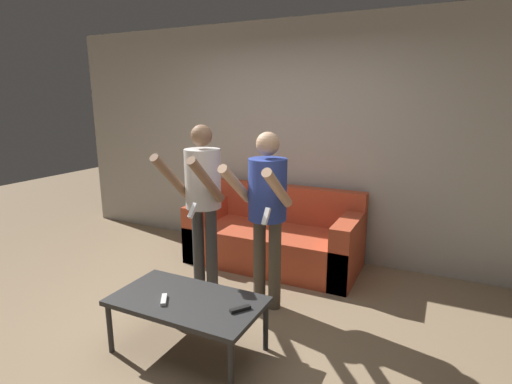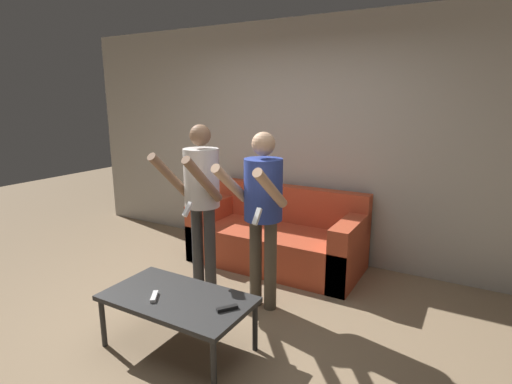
{
  "view_description": "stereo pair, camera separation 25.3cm",
  "coord_description": "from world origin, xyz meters",
  "px_view_note": "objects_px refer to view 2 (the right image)",
  "views": [
    {
      "loc": [
        1.6,
        -2.33,
        1.83
      ],
      "look_at": [
        -0.08,
        1.11,
        0.93
      ],
      "focal_mm": 28.0,
      "sensor_mm": 36.0,
      "label": 1
    },
    {
      "loc": [
        1.82,
        -2.22,
        1.83
      ],
      "look_at": [
        -0.08,
        1.11,
        0.93
      ],
      "focal_mm": 28.0,
      "sensor_mm": 36.0,
      "label": 2
    }
  ],
  "objects_px": {
    "remote_near": "(154,297)",
    "couch": "(277,239)",
    "coffee_table": "(177,301)",
    "person_standing_left": "(201,191)",
    "remote_far": "(227,308)",
    "person_standing_right": "(262,202)"
  },
  "relations": [
    {
      "from": "remote_near",
      "to": "couch",
      "type": "bearing_deg",
      "value": 88.43
    },
    {
      "from": "coffee_table",
      "to": "person_standing_left",
      "type": "bearing_deg",
      "value": 115.52
    },
    {
      "from": "person_standing_left",
      "to": "remote_far",
      "type": "relative_size",
      "value": 11.28
    },
    {
      "from": "remote_far",
      "to": "person_standing_right",
      "type": "bearing_deg",
      "value": 102.18
    },
    {
      "from": "couch",
      "to": "remote_far",
      "type": "xyz_separation_m",
      "value": [
        0.5,
        -1.77,
        0.15
      ]
    },
    {
      "from": "person_standing_left",
      "to": "remote_far",
      "type": "bearing_deg",
      "value": -44.61
    },
    {
      "from": "coffee_table",
      "to": "remote_near",
      "type": "xyz_separation_m",
      "value": [
        -0.13,
        -0.1,
        0.05
      ]
    },
    {
      "from": "person_standing_right",
      "to": "remote_near",
      "type": "bearing_deg",
      "value": -111.86
    },
    {
      "from": "couch",
      "to": "person_standing_left",
      "type": "bearing_deg",
      "value": -108.82
    },
    {
      "from": "person_standing_right",
      "to": "remote_far",
      "type": "relative_size",
      "value": 11.0
    },
    {
      "from": "couch",
      "to": "person_standing_right",
      "type": "bearing_deg",
      "value": -71.12
    },
    {
      "from": "remote_far",
      "to": "remote_near",
      "type": "bearing_deg",
      "value": -167.43
    },
    {
      "from": "coffee_table",
      "to": "remote_near",
      "type": "bearing_deg",
      "value": -142.02
    },
    {
      "from": "couch",
      "to": "person_standing_right",
      "type": "height_order",
      "value": "person_standing_right"
    },
    {
      "from": "coffee_table",
      "to": "remote_far",
      "type": "bearing_deg",
      "value": 3.19
    },
    {
      "from": "remote_near",
      "to": "remote_far",
      "type": "distance_m",
      "value": 0.57
    },
    {
      "from": "remote_near",
      "to": "person_standing_left",
      "type": "bearing_deg",
      "value": 106.21
    },
    {
      "from": "person_standing_right",
      "to": "coffee_table",
      "type": "distance_m",
      "value": 1.06
    },
    {
      "from": "coffee_table",
      "to": "remote_far",
      "type": "distance_m",
      "value": 0.43
    },
    {
      "from": "remote_near",
      "to": "remote_far",
      "type": "bearing_deg",
      "value": 12.57
    },
    {
      "from": "couch",
      "to": "remote_near",
      "type": "relative_size",
      "value": 13.03
    },
    {
      "from": "couch",
      "to": "person_standing_left",
      "type": "xyz_separation_m",
      "value": [
        -0.32,
        -0.95,
        0.71
      ]
    }
  ]
}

